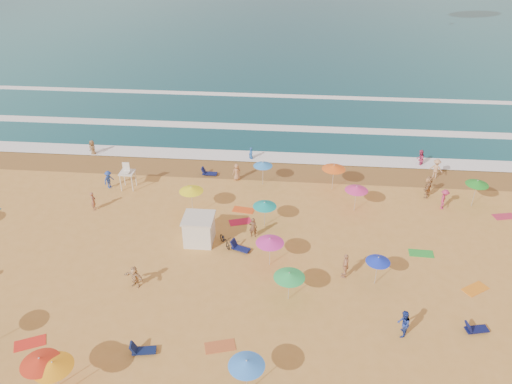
{
  "coord_description": "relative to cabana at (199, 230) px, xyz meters",
  "views": [
    {
      "loc": [
        3.22,
        -27.87,
        21.86
      ],
      "look_at": [
        0.22,
        6.0,
        1.5
      ],
      "focal_mm": 35.0,
      "sensor_mm": 36.0,
      "label": 1
    }
  ],
  "objects": [
    {
      "name": "wet_sand",
      "position": [
        3.48,
        11.38,
        -0.99
      ],
      "size": [
        220.0,
        220.0,
        0.0
      ],
      "primitive_type": "plane",
      "color": "olive",
      "rests_on": "ground"
    },
    {
      "name": "beach_umbrellas",
      "position": [
        6.44,
        -2.11,
        1.11
      ],
      "size": [
        54.23,
        24.01,
        0.76
      ],
      "color": "#FC9D15",
      "rests_on": "ground"
    },
    {
      "name": "loungers",
      "position": [
        8.61,
        -4.01,
        -0.83
      ],
      "size": [
        50.03,
        24.71,
        0.34
      ],
      "color": "#0F124C",
      "rests_on": "ground"
    },
    {
      "name": "beachgoers",
      "position": [
        5.56,
        3.64,
        -0.17
      ],
      "size": [
        34.74,
        25.33,
        2.14
      ],
      "color": "tan",
      "rests_on": "ground"
    },
    {
      "name": "lifeguard_stand",
      "position": [
        -7.5,
        7.05,
        0.05
      ],
      "size": [
        1.2,
        1.2,
        2.1
      ],
      "primitive_type": null,
      "color": "white",
      "rests_on": "ground"
    },
    {
      "name": "cabana_roof",
      "position": [
        0.0,
        0.0,
        1.06
      ],
      "size": [
        2.2,
        2.2,
        0.12
      ],
      "primitive_type": "cube",
      "color": "silver",
      "rests_on": "cabana"
    },
    {
      "name": "ground",
      "position": [
        3.48,
        -1.12,
        -1.0
      ],
      "size": [
        220.0,
        220.0,
        0.0
      ],
      "primitive_type": "plane",
      "color": "gold",
      "rests_on": "ground"
    },
    {
      "name": "cabana",
      "position": [
        0.0,
        0.0,
        0.0
      ],
      "size": [
        2.0,
        2.0,
        2.0
      ],
      "primitive_type": "cube",
      "color": "white",
      "rests_on": "ground"
    },
    {
      "name": "bicycle",
      "position": [
        1.9,
        -0.3,
        -0.56
      ],
      "size": [
        1.39,
        1.74,
        0.88
      ],
      "primitive_type": "imported",
      "rotation": [
        0.0,
        0.0,
        0.56
      ],
      "color": "black",
      "rests_on": "ground"
    },
    {
      "name": "surf_foam",
      "position": [
        3.48,
        20.2,
        -0.9
      ],
      "size": [
        200.0,
        18.7,
        0.05
      ],
      "color": "white",
      "rests_on": "ground"
    },
    {
      "name": "ocean",
      "position": [
        3.48,
        82.88,
        -1.0
      ],
      "size": [
        220.0,
        140.0,
        0.18
      ],
      "primitive_type": "cube",
      "color": "#0C4756",
      "rests_on": "ground"
    },
    {
      "name": "towels",
      "position": [
        3.72,
        -3.36,
        -0.98
      ],
      "size": [
        42.81,
        19.1,
        0.03
      ],
      "color": "red",
      "rests_on": "ground"
    }
  ]
}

